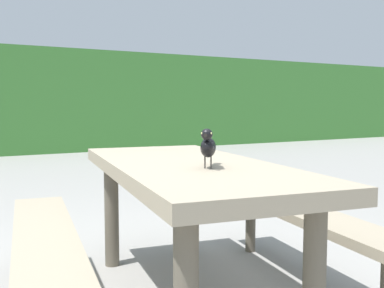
{
  "coord_description": "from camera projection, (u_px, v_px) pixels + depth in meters",
  "views": [
    {
      "loc": [
        -0.82,
        -2.0,
        1.03
      ],
      "look_at": [
        0.25,
        -0.1,
        0.84
      ],
      "focal_mm": 42.43,
      "sensor_mm": 36.0,
      "label": 1
    }
  ],
  "objects": [
    {
      "name": "picnic_table_foreground",
      "position": [
        188.0,
        198.0,
        2.31
      ],
      "size": [
        1.92,
        1.95,
        0.74
      ],
      "color": "gray",
      "rests_on": "ground"
    },
    {
      "name": "bird_grackle",
      "position": [
        208.0,
        146.0,
        2.05
      ],
      "size": [
        0.19,
        0.24,
        0.18
      ],
      "color": "black",
      "rests_on": "picnic_table_foreground"
    }
  ]
}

